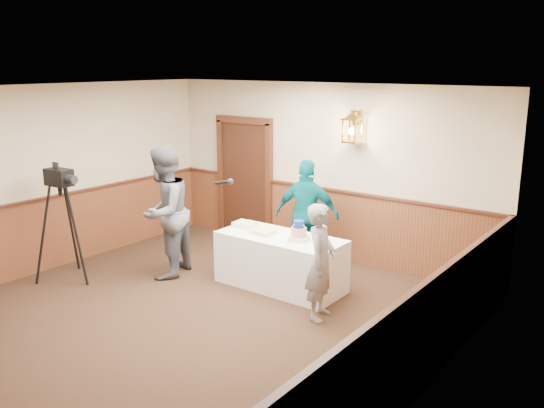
{
  "coord_description": "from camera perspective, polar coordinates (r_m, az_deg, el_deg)",
  "views": [
    {
      "loc": [
        4.81,
        -4.31,
        3.1
      ],
      "look_at": [
        0.31,
        1.7,
        1.25
      ],
      "focal_mm": 38.0,
      "sensor_mm": 36.0,
      "label": 1
    }
  ],
  "objects": [
    {
      "name": "room_shell",
      "position": [
        6.99,
        -8.53,
        0.63
      ],
      "size": [
        6.02,
        7.02,
        2.81
      ],
      "color": "beige",
      "rests_on": "ground"
    },
    {
      "name": "assistant_p",
      "position": [
        8.78,
        3.5,
        -1.06
      ],
      "size": [
        1.07,
        0.7,
        1.69
      ],
      "primitive_type": "imported",
      "rotation": [
        0.0,
        0.0,
        3.45
      ],
      "color": "#045C62",
      "rests_on": "ground"
    },
    {
      "name": "tiered_cake",
      "position": [
        7.83,
        2.66,
        -2.83
      ],
      "size": [
        0.34,
        0.34,
        0.27
      ],
      "rotation": [
        0.0,
        0.0,
        0.38
      ],
      "color": "beige",
      "rests_on": "display_table"
    },
    {
      "name": "sheet_cake_yellow",
      "position": [
        8.1,
        -0.91,
        -2.79
      ],
      "size": [
        0.32,
        0.25,
        0.07
      ],
      "primitive_type": "cube",
      "rotation": [
        0.0,
        0.0,
        0.01
      ],
      "color": "#E6DD89",
      "rests_on": "display_table"
    },
    {
      "name": "ground",
      "position": [
        7.17,
        -10.41,
        -12.05
      ],
      "size": [
        7.0,
        7.0,
        0.0
      ],
      "primitive_type": "plane",
      "color": "black",
      "rests_on": "ground"
    },
    {
      "name": "baker",
      "position": [
        7.09,
        4.85,
        -5.74
      ],
      "size": [
        0.48,
        0.61,
        1.46
      ],
      "primitive_type": "imported",
      "rotation": [
        0.0,
        0.0,
        1.85
      ],
      "color": "gray",
      "rests_on": "ground"
    },
    {
      "name": "sheet_cake_green",
      "position": [
        8.47,
        -2.68,
        -2.03
      ],
      "size": [
        0.33,
        0.27,
        0.07
      ],
      "primitive_type": "cube",
      "rotation": [
        0.0,
        0.0,
        0.06
      ],
      "color": "#BBE7A3",
      "rests_on": "display_table"
    },
    {
      "name": "display_table",
      "position": [
        8.14,
        0.85,
        -5.72
      ],
      "size": [
        1.8,
        0.8,
        0.75
      ],
      "primitive_type": "cube",
      "color": "white",
      "rests_on": "ground"
    },
    {
      "name": "interviewer",
      "position": [
        8.54,
        -10.61,
        -0.82
      ],
      "size": [
        1.65,
        1.12,
        1.94
      ],
      "rotation": [
        0.0,
        0.0,
        -1.26
      ],
      "color": "#50535B",
      "rests_on": "ground"
    },
    {
      "name": "tv_camera_rig",
      "position": [
        8.83,
        -19.94,
        -2.51
      ],
      "size": [
        0.65,
        0.6,
        1.65
      ],
      "rotation": [
        0.0,
        0.0,
        0.07
      ],
      "color": "black",
      "rests_on": "ground"
    }
  ]
}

